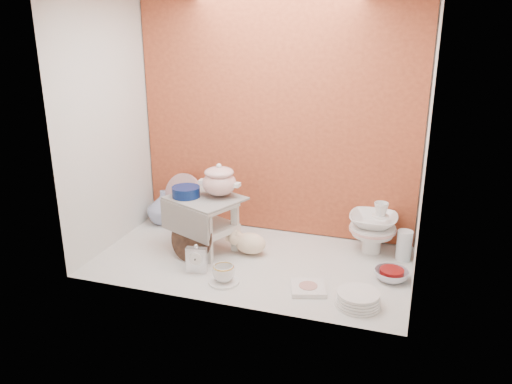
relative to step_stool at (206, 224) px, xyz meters
The scene contains 17 objects.
ground 0.35m from the step_stool, ahead, with size 1.80×1.80×0.00m, color silver.
niche_shell 0.83m from the step_stool, 22.48° to the left, with size 1.86×1.03×1.53m.
step_stool is the anchor object (origin of this frame).
soup_tureen 0.29m from the step_stool, 31.62° to the left, with size 0.24×0.24×0.20m, color white, non-canonical shape.
cobalt_bowl 0.23m from the step_stool, 167.78° to the right, with size 0.17×0.17×0.06m, color #0B1D54.
floral_platter 0.46m from the step_stool, 132.29° to the left, with size 0.36×0.10×0.35m, color white, non-canonical shape.
blue_white_vase 0.55m from the step_stool, 145.46° to the left, with size 0.22×0.22×0.23m, color white.
lacquer_tray 0.15m from the step_stool, 102.48° to the right, with size 0.29×0.11×0.27m, color black, non-canonical shape.
mantel_clock 0.30m from the step_stool, 77.88° to the right, with size 0.11×0.04×0.17m, color silver.
plush_pig 0.29m from the step_stool, ahead, with size 0.24×0.17×0.14m, color beige.
teacup_saucer 0.46m from the step_stool, 54.69° to the right, with size 0.17×0.17×0.01m, color white.
gold_rim_teacup 0.44m from the step_stool, 54.69° to the right, with size 0.12×0.12×0.09m, color white.
lattice_dish 0.77m from the step_stool, 22.45° to the right, with size 0.18×0.18×0.02m, color white.
dinner_plate_stack 1.03m from the step_stool, 20.49° to the right, with size 0.23×0.23×0.07m, color white.
crystal_bowl 1.11m from the step_stool, ahead, with size 0.18×0.18×0.06m, color silver.
clear_glass_vase 1.17m from the step_stool, 11.73° to the left, with size 0.09×0.09×0.18m, color silver.
porcelain_tower 1.00m from the step_stool, 16.63° to the left, with size 0.28×0.28×0.32m, color white, non-canonical shape.
Camera 1 is at (0.87, -2.59, 1.37)m, focal length 36.35 mm.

